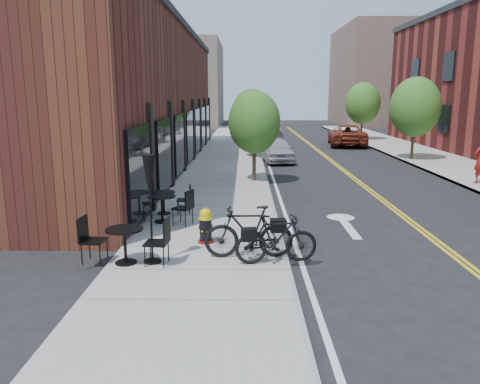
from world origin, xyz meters
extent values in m
plane|color=black|center=(0.00, 0.00, 0.00)|extent=(120.00, 120.00, 0.00)
cube|color=#9E9B93|center=(-2.00, 10.00, 0.06)|extent=(4.00, 70.00, 0.12)
cube|color=#441B16|center=(-6.50, 14.00, 3.50)|extent=(5.00, 28.00, 7.00)
cube|color=#726656|center=(-8.00, 48.00, 5.00)|extent=(8.00, 14.00, 10.00)
cube|color=brown|center=(16.00, 50.00, 6.00)|extent=(10.00, 16.00, 12.00)
cylinder|color=#382B1E|center=(-0.60, 9.00, 0.93)|extent=(0.16, 0.16, 1.61)
ellipsoid|color=#255D1D|center=(-0.60, 9.00, 2.61)|extent=(2.20, 2.20, 2.64)
cylinder|color=#382B1E|center=(-0.60, 17.00, 0.96)|extent=(0.16, 0.16, 1.68)
ellipsoid|color=#255D1D|center=(-0.60, 17.00, 2.72)|extent=(2.30, 2.30, 2.76)
cylinder|color=#382B1E|center=(-0.60, 25.00, 0.91)|extent=(0.16, 0.16, 1.57)
ellipsoid|color=#255D1D|center=(-0.60, 25.00, 2.54)|extent=(2.10, 2.10, 2.52)
cylinder|color=#382B1E|center=(-0.60, 33.00, 0.98)|extent=(0.16, 0.16, 1.71)
ellipsoid|color=#255D1D|center=(-0.60, 33.00, 2.79)|extent=(2.40, 2.40, 2.88)
cylinder|color=#382B1E|center=(8.60, 16.00, 1.03)|extent=(0.16, 0.16, 1.82)
ellipsoid|color=#255D1D|center=(8.60, 16.00, 3.06)|extent=(2.80, 2.80, 3.36)
cylinder|color=#382B1E|center=(8.60, 28.00, 1.03)|extent=(0.16, 0.16, 1.82)
ellipsoid|color=#255D1D|center=(8.60, 28.00, 3.06)|extent=(2.80, 2.80, 3.36)
cylinder|color=maroon|center=(-1.97, 0.34, 0.15)|extent=(0.49, 0.49, 0.06)
cylinder|color=black|center=(-1.97, 0.34, 0.44)|extent=(0.38, 0.38, 0.58)
cylinder|color=yellow|center=(-1.97, 0.34, 0.74)|extent=(0.42, 0.42, 0.04)
cylinder|color=yellow|center=(-1.97, 0.34, 0.82)|extent=(0.36, 0.36, 0.14)
ellipsoid|color=yellow|center=(-1.97, 0.34, 0.90)|extent=(0.35, 0.35, 0.17)
cylinder|color=yellow|center=(-1.97, 0.34, 0.99)|extent=(0.06, 0.06, 0.06)
imported|color=black|center=(-0.90, -0.74, 0.72)|extent=(2.02, 0.63, 1.21)
imported|color=black|center=(-0.30, -1.09, 0.67)|extent=(1.89, 0.82, 1.10)
cylinder|color=black|center=(-3.60, -1.14, 0.14)|extent=(0.52, 0.52, 0.03)
cylinder|color=black|center=(-3.60, -1.14, 0.51)|extent=(0.07, 0.07, 0.76)
cylinder|color=black|center=(-3.60, -1.14, 0.89)|extent=(0.89, 0.89, 0.03)
cylinder|color=black|center=(-3.50, 3.22, 0.13)|extent=(0.44, 0.44, 0.03)
cylinder|color=black|center=(-3.50, 3.22, 0.46)|extent=(0.06, 0.06, 0.67)
cylinder|color=black|center=(-3.50, 3.22, 0.80)|extent=(0.77, 0.77, 0.03)
cylinder|color=black|center=(-3.39, 2.26, 0.14)|extent=(0.61, 0.61, 0.03)
cylinder|color=black|center=(-3.39, 2.26, 0.50)|extent=(0.08, 0.08, 0.74)
cylinder|color=black|center=(-3.39, 2.26, 0.88)|extent=(1.06, 1.06, 0.03)
cylinder|color=black|center=(-3.02, -1.08, 0.14)|extent=(0.39, 0.39, 0.04)
cylinder|color=black|center=(-3.02, -1.08, 1.30)|extent=(0.04, 0.04, 2.31)
cone|color=black|center=(-3.02, -1.08, 2.00)|extent=(0.28, 0.28, 1.02)
imported|color=#A8AAB1|center=(0.80, 15.61, 0.70)|extent=(2.02, 4.22, 1.39)
imported|color=black|center=(0.84, 22.86, 0.65)|extent=(1.86, 4.07, 1.29)
imported|color=#B9BABE|center=(0.80, 25.74, 0.79)|extent=(2.85, 5.64, 1.57)
imported|color=maroon|center=(6.61, 24.21, 0.78)|extent=(3.26, 5.88, 1.56)
camera|label=1|loc=(-0.99, -10.85, 3.75)|focal=35.00mm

